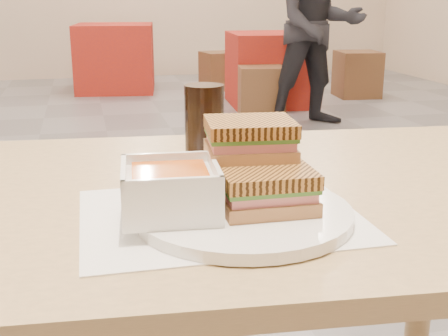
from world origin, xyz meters
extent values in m
cube|color=tan|center=(-0.01, -1.87, 0.73)|extent=(1.26, 0.80, 0.03)
cylinder|color=tan|center=(0.57, -1.62, 0.36)|extent=(0.06, 0.06, 0.72)
cube|color=white|center=(0.01, -1.98, 0.75)|extent=(0.36, 0.28, 0.00)
cylinder|color=white|center=(0.03, -2.01, 0.76)|extent=(0.28, 0.28, 0.01)
cube|color=white|center=(-0.06, -2.00, 0.79)|extent=(0.13, 0.13, 0.05)
cube|color=#D1621C|center=(-0.06, -2.00, 0.82)|extent=(0.10, 0.10, 0.01)
cube|color=white|center=(0.00, -2.01, 0.82)|extent=(0.02, 0.12, 0.01)
cube|color=white|center=(-0.11, -2.00, 0.82)|extent=(0.02, 0.12, 0.01)
cube|color=white|center=(-0.05, -1.95, 0.82)|extent=(0.12, 0.02, 0.01)
cube|color=white|center=(-0.06, -2.06, 0.82)|extent=(0.12, 0.02, 0.01)
cube|color=#B27B46|center=(0.06, -2.01, 0.78)|extent=(0.12, 0.10, 0.02)
cube|color=#C76665|center=(0.06, -2.01, 0.79)|extent=(0.11, 0.09, 0.01)
cube|color=#386B23|center=(0.06, -2.01, 0.80)|extent=(0.12, 0.10, 0.01)
cube|color=#9C6829|center=(0.06, -2.01, 0.81)|extent=(0.12, 0.10, 0.02)
cube|color=#B27B46|center=(0.06, -1.95, 0.83)|extent=(0.12, 0.11, 0.02)
cube|color=#C76665|center=(0.06, -1.95, 0.84)|extent=(0.12, 0.10, 0.01)
cube|color=#386B23|center=(0.06, -1.95, 0.85)|extent=(0.12, 0.10, 0.01)
cube|color=#9C6829|center=(0.06, -1.95, 0.86)|extent=(0.12, 0.11, 0.02)
cylinder|color=black|center=(0.04, -1.76, 0.82)|extent=(0.06, 0.06, 0.14)
cube|color=#A42112|center=(1.59, 2.68, 0.34)|extent=(0.83, 0.83, 0.68)
cube|color=#A42112|center=(0.21, 3.87, 0.36)|extent=(0.92, 0.92, 0.71)
cube|color=brown|center=(1.34, 2.18, 0.21)|extent=(0.44, 0.44, 0.43)
cube|color=brown|center=(2.59, 2.89, 0.23)|extent=(0.45, 0.45, 0.46)
cube|color=brown|center=(0.06, 3.71, 0.23)|extent=(0.49, 0.49, 0.46)
cube|color=brown|center=(1.33, 3.70, 0.21)|extent=(0.43, 0.43, 0.41)
imported|color=black|center=(1.67, 1.74, 0.79)|extent=(0.78, 0.61, 1.58)
camera|label=1|loc=(-0.15, -2.68, 1.03)|focal=47.19mm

